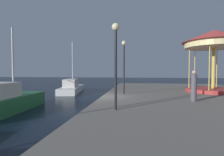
{
  "coord_description": "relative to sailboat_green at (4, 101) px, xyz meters",
  "views": [
    {
      "loc": [
        2.47,
        -12.48,
        2.61
      ],
      "look_at": [
        -0.0,
        5.42,
        1.92
      ],
      "focal_mm": 28.23,
      "sensor_mm": 36.0,
      "label": 1
    }
  ],
  "objects": [
    {
      "name": "carousel",
      "position": [
        14.98,
        6.42,
        4.14
      ],
      "size": [
        5.32,
        5.32,
        5.4
      ],
      "color": "#B23333",
      "rests_on": "quay_dock"
    },
    {
      "name": "person_near_carousel",
      "position": [
        11.76,
        1.16,
        0.96
      ],
      "size": [
        0.34,
        0.34,
        1.87
      ],
      "color": "#514C56",
      "rests_on": "quay_dock"
    },
    {
      "name": "sailboat_green",
      "position": [
        0.0,
        0.0,
        0.0
      ],
      "size": [
        2.49,
        6.37,
        5.58
      ],
      "color": "#236638",
      "rests_on": "ground"
    },
    {
      "name": "lamp_post_mid_promenade",
      "position": [
        7.34,
        3.9,
        2.97
      ],
      "size": [
        0.36,
        0.36,
        4.21
      ],
      "color": "black",
      "rests_on": "quay_dock"
    },
    {
      "name": "ground_plane",
      "position": [
        5.84,
        2.47,
        -0.72
      ],
      "size": [
        120.0,
        120.0,
        0.0
      ],
      "primitive_type": "plane",
      "color": "black"
    },
    {
      "name": "lamp_post_near_edge",
      "position": [
        7.35,
        -1.81,
        2.88
      ],
      "size": [
        0.36,
        0.36,
        4.05
      ],
      "color": "black",
      "rests_on": "quay_dock"
    },
    {
      "name": "sailboat_white",
      "position": [
        0.34,
        10.88,
        -0.1
      ],
      "size": [
        3.24,
        7.46,
        6.39
      ],
      "color": "white",
      "rests_on": "ground"
    },
    {
      "name": "quay_dock",
      "position": [
        12.69,
        2.47,
        -0.32
      ],
      "size": [
        13.69,
        28.54,
        0.8
      ],
      "primitive_type": "cube",
      "color": "slate",
      "rests_on": "ground"
    }
  ]
}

